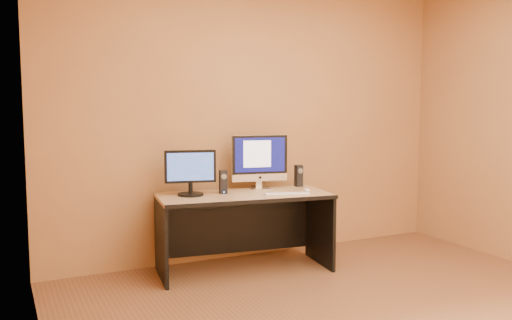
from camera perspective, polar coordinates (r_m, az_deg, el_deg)
name	(u,v)px	position (r m, az deg, el deg)	size (l,w,h in m)	color
walls	(399,126)	(3.39, 14.79, 3.53)	(4.00, 4.00, 2.60)	#A87644
desk	(244,233)	(4.67, -1.24, -7.64)	(1.45, 0.63, 0.67)	tan
imac	(260,161)	(4.84, 0.45, -0.15)	(0.51, 0.19, 0.50)	#B8B7BC
second_monitor	(190,173)	(4.53, -6.93, -1.36)	(0.43, 0.22, 0.38)	black
speaker_left	(223,182)	(4.62, -3.47, -2.31)	(0.06, 0.07, 0.20)	black
speaker_right	(299,176)	(5.02, 4.51, -1.66)	(0.06, 0.07, 0.20)	black
keyboard	(287,194)	(4.56, 3.33, -3.58)	(0.39, 0.10, 0.02)	silver
mouse	(307,190)	(4.72, 5.38, -3.17)	(0.05, 0.09, 0.03)	white
cable_a	(259,187)	(4.96, 0.36, -2.84)	(0.01, 0.01, 0.20)	black
cable_b	(257,187)	(4.94, 0.12, -2.88)	(0.01, 0.01, 0.16)	black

